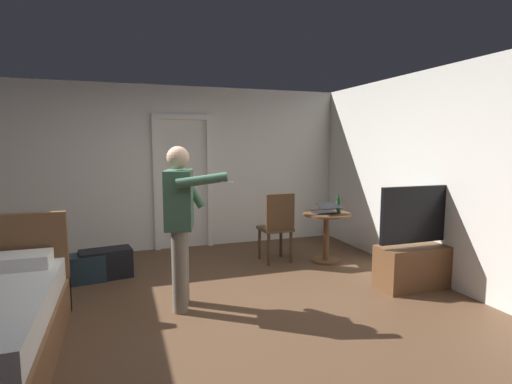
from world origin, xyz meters
TOP-DOWN VIEW (x-y plane):
  - ground_plane at (0.00, 0.00)m, footprint 6.25×6.25m
  - wall_back at (0.00, 2.69)m, footprint 5.92×0.12m
  - wall_right at (2.90, 0.00)m, footprint 0.12×5.50m
  - doorway_frame at (0.21, 2.61)m, footprint 0.93×0.08m
  - tv_flatscreen at (2.54, -0.07)m, footprint 1.12×0.40m
  - side_table at (2.00, 1.18)m, footprint 0.67×0.67m
  - laptop at (1.97, 1.14)m, footprint 0.32×0.33m
  - bottle_on_table at (2.14, 1.10)m, footprint 0.06×0.06m
  - wooden_chair at (1.32, 1.36)m, footprint 0.44×0.44m
  - person_blue_shirt at (-0.18, 0.23)m, footprint 0.64×0.67m
  - suitcase_dark at (-1.21, 1.38)m, footprint 0.53×0.37m
  - suitcase_small at (-0.95, 1.44)m, footprint 0.65×0.41m

SIDE VIEW (x-z plane):
  - ground_plane at x=0.00m, z-range 0.00..0.00m
  - suitcase_dark at x=-1.21m, z-range 0.00..0.33m
  - suitcase_small at x=-0.95m, z-range 0.00..0.37m
  - tv_flatscreen at x=2.54m, z-range -0.24..0.95m
  - side_table at x=2.00m, z-range 0.13..0.83m
  - wooden_chair at x=1.32m, z-range 0.05..1.04m
  - laptop at x=1.97m, z-range 0.67..0.83m
  - bottle_on_table at x=2.14m, z-range 0.68..0.95m
  - person_blue_shirt at x=-0.18m, z-range 0.12..1.77m
  - doorway_frame at x=0.21m, z-range 0.16..2.29m
  - wall_back at x=0.00m, z-range 0.00..2.57m
  - wall_right at x=2.90m, z-range 0.00..2.57m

